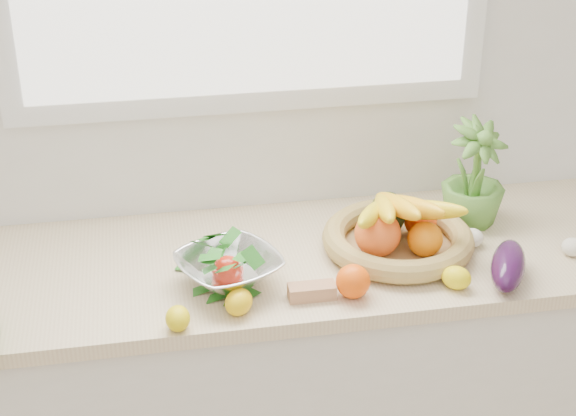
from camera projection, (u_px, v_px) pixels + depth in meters
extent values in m
cube|color=white|center=(248.00, 56.00, 2.35)|extent=(4.50, 0.02, 2.70)
cube|color=silver|center=(270.00, 399.00, 2.52)|extent=(2.20, 0.58, 0.86)
cube|color=beige|center=(268.00, 264.00, 2.31)|extent=(2.24, 0.62, 0.04)
sphere|color=#FF5408|center=(353.00, 281.00, 2.12)|extent=(0.11, 0.11, 0.08)
ellipsoid|color=yellow|center=(178.00, 318.00, 2.00)|extent=(0.06, 0.07, 0.06)
ellipsoid|color=yellow|center=(239.00, 302.00, 2.06)|extent=(0.10, 0.10, 0.06)
ellipsoid|color=yellow|center=(456.00, 278.00, 2.15)|extent=(0.09, 0.09, 0.06)
sphere|color=red|center=(227.00, 271.00, 2.16)|extent=(0.08, 0.08, 0.08)
cube|color=tan|center=(312.00, 291.00, 2.12)|extent=(0.12, 0.05, 0.04)
ellipsoid|color=silver|center=(423.00, 237.00, 2.34)|extent=(0.06, 0.06, 0.05)
ellipsoid|color=silver|center=(472.00, 238.00, 2.34)|extent=(0.06, 0.06, 0.05)
ellipsoid|color=white|center=(572.00, 247.00, 2.30)|extent=(0.07, 0.07, 0.05)
ellipsoid|color=#2D0E33|center=(508.00, 266.00, 2.18)|extent=(0.17, 0.23, 0.09)
sphere|color=red|center=(299.00, 294.00, 2.11)|extent=(0.04, 0.04, 0.03)
imported|color=#558E33|center=(474.00, 176.00, 2.41)|extent=(0.23, 0.23, 0.31)
cylinder|color=#AE894D|center=(397.00, 248.00, 2.33)|extent=(0.38, 0.38, 0.01)
torus|color=tan|center=(398.00, 239.00, 2.32)|extent=(0.45, 0.45, 0.06)
sphere|color=orange|center=(378.00, 234.00, 2.26)|extent=(0.14, 0.14, 0.12)
sphere|color=orange|center=(425.00, 239.00, 2.27)|extent=(0.10, 0.10, 0.09)
sphere|color=#FB4707|center=(420.00, 221.00, 2.36)|extent=(0.10, 0.10, 0.09)
ellipsoid|color=black|center=(388.00, 214.00, 2.36)|extent=(0.11, 0.11, 0.12)
ellipsoid|color=yellow|center=(373.00, 214.00, 2.25)|extent=(0.17, 0.25, 0.11)
ellipsoid|color=yellow|center=(385.00, 208.00, 2.26)|extent=(0.09, 0.27, 0.11)
ellipsoid|color=yellow|center=(398.00, 206.00, 2.26)|extent=(0.08, 0.27, 0.11)
ellipsoid|color=yellow|center=(409.00, 206.00, 2.27)|extent=(0.16, 0.26, 0.11)
ellipsoid|color=yellow|center=(422.00, 210.00, 2.27)|extent=(0.22, 0.22, 0.11)
cylinder|color=white|center=(229.00, 281.00, 2.18)|extent=(0.13, 0.13, 0.02)
imported|color=white|center=(229.00, 267.00, 2.16)|extent=(0.32, 0.32, 0.06)
ellipsoid|color=#1C6A1A|center=(228.00, 254.00, 2.14)|extent=(0.24, 0.24, 0.08)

